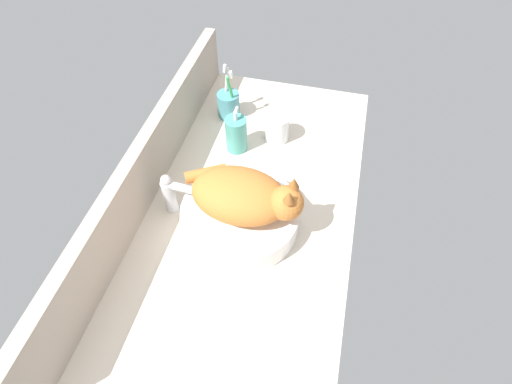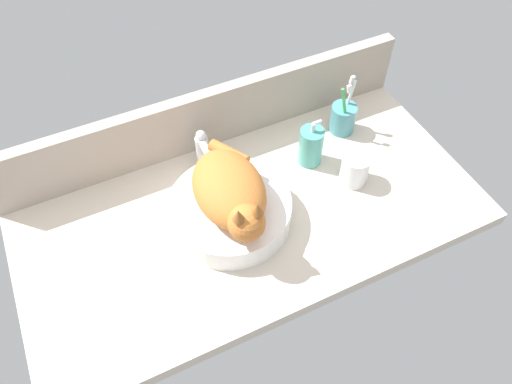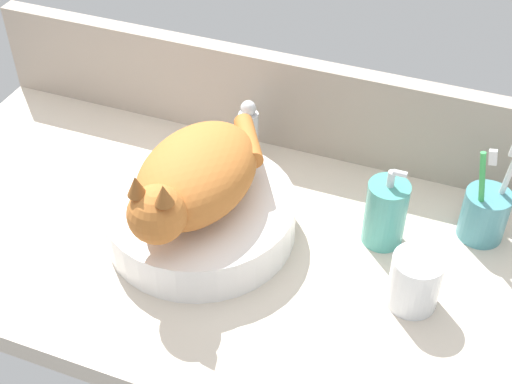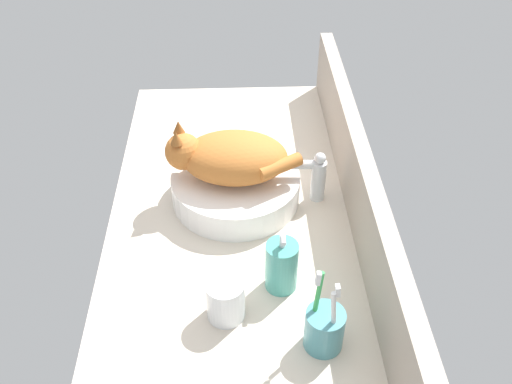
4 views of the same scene
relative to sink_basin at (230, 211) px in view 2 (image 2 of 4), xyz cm
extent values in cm
cube|color=beige|center=(5.83, 0.11, -5.53)|extent=(120.88, 60.64, 4.00)
cube|color=#AD9E8E|center=(5.83, 28.63, 5.61)|extent=(120.88, 3.60, 18.28)
cylinder|color=white|center=(0.00, 0.00, 0.00)|extent=(31.35, 31.35, 7.05)
ellipsoid|color=#CC7533|center=(0.00, 0.00, 9.03)|extent=(18.60, 26.06, 11.00)
sphere|color=#CC7533|center=(-0.78, -11.85, 10.53)|extent=(8.80, 8.80, 8.80)
cone|color=#995726|center=(1.35, -12.99, 15.93)|extent=(2.80, 2.80, 3.20)
cone|color=#995726|center=(-3.04, -12.70, 15.93)|extent=(2.80, 2.80, 3.20)
cylinder|color=#CC7533|center=(4.51, 10.35, 9.53)|extent=(8.36, 11.10, 3.20)
cylinder|color=silver|center=(0.65, 20.17, 1.97)|extent=(3.60, 3.60, 11.00)
cylinder|color=silver|center=(0.49, 15.18, 6.87)|extent=(2.52, 10.07, 2.20)
sphere|color=silver|center=(0.65, 20.17, 8.67)|extent=(2.80, 2.80, 2.80)
cylinder|color=teal|center=(28.54, 9.15, 2.28)|extent=(6.74, 6.74, 11.61)
cylinder|color=silver|center=(28.54, 9.15, 9.49)|extent=(1.20, 1.20, 2.80)
cylinder|color=silver|center=(29.74, 9.15, 10.89)|extent=(2.20, 1.00, 1.00)
cylinder|color=teal|center=(43.45, 16.07, 0.88)|extent=(7.50, 7.50, 8.82)
cylinder|color=green|center=(42.29, 14.19, 5.37)|extent=(3.87, 2.74, 16.89)
cube|color=white|center=(42.29, 14.19, 13.87)|extent=(1.62, 1.06, 2.65)
cylinder|color=white|center=(45.11, 17.18, 5.37)|extent=(1.94, 2.46, 17.03)
cube|color=white|center=(45.11, 17.18, 13.87)|extent=(1.35, 1.02, 2.53)
cylinder|color=white|center=(35.78, -2.36, 1.02)|extent=(7.67, 7.67, 9.10)
cylinder|color=silver|center=(35.78, -2.36, -1.14)|extent=(6.75, 6.75, 4.76)
camera|label=1|loc=(-59.89, -18.86, 86.70)|focal=28.00mm
camera|label=2|loc=(-26.65, -70.78, 102.87)|focal=35.00mm
camera|label=3|loc=(39.09, -76.31, 79.84)|focal=50.00mm
camera|label=4|loc=(107.76, 0.73, 88.89)|focal=40.00mm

